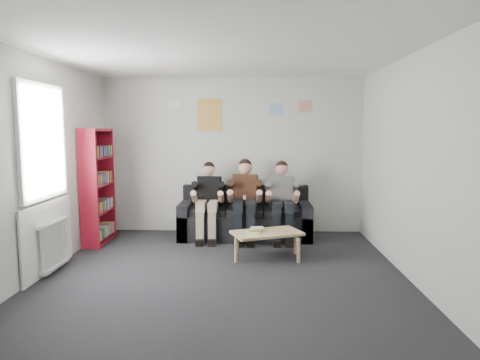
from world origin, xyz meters
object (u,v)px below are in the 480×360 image
object	(u,v)px
coffee_table	(267,235)
person_middle	(245,200)
bookshelf	(98,186)
sofa	(245,219)
person_left	(208,201)
person_right	(282,201)

from	to	relation	value
coffee_table	person_middle	bearing A→B (deg)	108.30
bookshelf	coffee_table	bearing A→B (deg)	-17.80
coffee_table	person_middle	distance (m)	1.11
bookshelf	sofa	bearing A→B (deg)	9.10
bookshelf	person_left	world-z (taller)	bookshelf
person_left	person_middle	size ratio (longest dim) A/B	0.96
coffee_table	person_left	world-z (taller)	person_left
person_middle	person_right	bearing A→B (deg)	7.36
bookshelf	coffee_table	world-z (taller)	bookshelf
sofa	person_middle	world-z (taller)	person_middle
sofa	person_right	bearing A→B (deg)	-18.13
bookshelf	person_right	bearing A→B (deg)	3.03
sofa	person_right	xyz separation A→B (m)	(0.60, -0.20, 0.34)
person_right	bookshelf	bearing A→B (deg)	-165.96
bookshelf	person_left	xyz separation A→B (m)	(1.71, 0.26, -0.27)
person_left	person_right	xyz separation A→B (m)	(1.21, -0.00, 0.01)
person_middle	coffee_table	bearing A→B (deg)	-64.54
coffee_table	person_right	distance (m)	1.09
coffee_table	person_right	xyz separation A→B (m)	(0.27, 1.01, 0.31)
coffee_table	person_middle	world-z (taller)	person_middle
person_left	person_right	world-z (taller)	person_right
sofa	bookshelf	world-z (taller)	bookshelf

